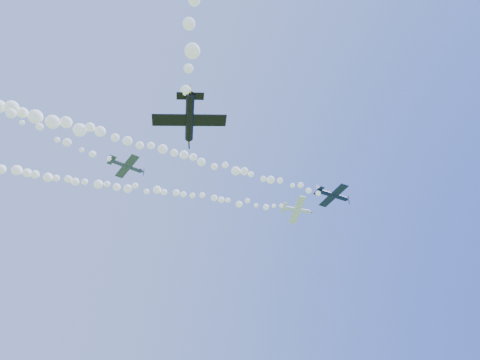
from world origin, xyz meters
name	(u,v)px	position (x,y,z in m)	size (l,w,h in m)	color
plane_white	(297,210)	(20.68, 0.26, 50.66)	(7.01, 7.20, 2.60)	white
smoke_trail_white	(117,186)	(-15.57, 8.81, 50.36)	(68.47, 18.13, 2.98)	white
plane_navy	(333,195)	(24.10, -7.70, 50.36)	(7.99, 8.41, 2.70)	#0D1739
smoke_trail_navy	(143,145)	(-14.31, -5.01, 50.16)	(72.08, 7.76, 3.10)	white
plane_grey	(127,166)	(-16.12, -4.44, 45.03)	(6.35, 6.73, 1.70)	#36414F
plane_black	(190,119)	(-13.22, -27.45, 35.26)	(8.24, 7.79, 2.37)	black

